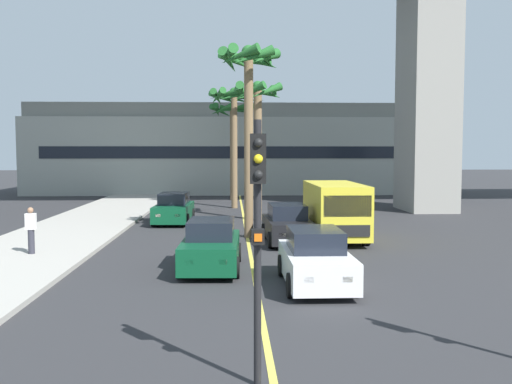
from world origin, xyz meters
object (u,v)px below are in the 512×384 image
object	(u,v)px
palm_tree_far_median	(258,115)
palm_tree_farthest_median	(233,118)
car_queue_third	(174,209)
delivery_van	(335,209)
car_queue_front	(211,247)
pedestrian_near_crosswalk	(31,229)
palm_tree_near_median	(234,109)
palm_tree_mid_median	(248,82)
traffic_light_median_near	(258,216)
car_queue_second	(287,225)
car_queue_fourth	(315,260)

from	to	relation	value
palm_tree_far_median	palm_tree_farthest_median	size ratio (longest dim) A/B	1.01
car_queue_third	delivery_van	bearing A→B (deg)	-38.67
car_queue_front	car_queue_third	size ratio (longest dim) A/B	1.00
car_queue_third	pedestrian_near_crosswalk	bearing A→B (deg)	-112.84
palm_tree_near_median	palm_tree_mid_median	xyz separation A→B (m)	(0.58, -12.70, 0.20)
car_queue_third	traffic_light_median_near	bearing A→B (deg)	-80.74
pedestrian_near_crosswalk	car_queue_second	bearing A→B (deg)	17.73
delivery_van	palm_tree_near_median	bearing A→B (deg)	107.09
traffic_light_median_near	car_queue_second	bearing A→B (deg)	82.60
palm_tree_mid_median	palm_tree_farthest_median	world-z (taller)	palm_tree_mid_median
car_queue_second	car_queue_fourth	world-z (taller)	same
palm_tree_mid_median	palm_tree_far_median	world-z (taller)	palm_tree_mid_median
traffic_light_median_near	palm_tree_mid_median	size ratio (longest dim) A/B	0.51
palm_tree_mid_median	palm_tree_farthest_median	xyz separation A→B (m)	(-0.62, 18.78, -0.48)
delivery_van	palm_tree_far_median	xyz separation A→B (m)	(-2.89, 6.98, 4.34)
palm_tree_far_median	palm_tree_near_median	bearing A→B (deg)	100.95
car_queue_third	delivery_van	size ratio (longest dim) A/B	0.79
palm_tree_mid_median	palm_tree_farthest_median	distance (m)	18.79
car_queue_front	palm_tree_far_median	size ratio (longest dim) A/B	0.56
palm_tree_near_median	palm_tree_mid_median	size ratio (longest dim) A/B	0.95
delivery_van	traffic_light_median_near	xyz separation A→B (m)	(-3.90, -14.91, 1.43)
car_queue_fourth	palm_tree_farthest_median	world-z (taller)	palm_tree_farthest_median
palm_tree_far_median	pedestrian_near_crosswalk	world-z (taller)	palm_tree_far_median
car_queue_front	pedestrian_near_crosswalk	xyz separation A→B (m)	(-6.31, 2.18, 0.28)
delivery_van	palm_tree_far_median	distance (m)	8.71
car_queue_third	palm_tree_farthest_median	xyz separation A→B (m)	(3.08, 13.79, 5.41)
traffic_light_median_near	palm_tree_far_median	xyz separation A→B (m)	(1.01, 21.89, 2.91)
palm_tree_farthest_median	car_queue_front	bearing A→B (deg)	-91.70
car_queue_second	pedestrian_near_crosswalk	xyz separation A→B (m)	(-9.21, -2.95, 0.28)
traffic_light_median_near	pedestrian_near_crosswalk	world-z (taller)	traffic_light_median_near
car_queue_third	palm_tree_farthest_median	size ratio (longest dim) A/B	0.57
traffic_light_median_near	palm_tree_far_median	size ratio (longest dim) A/B	0.57
car_queue_second	palm_tree_far_median	distance (m)	9.13
palm_tree_farthest_median	pedestrian_near_crosswalk	world-z (taller)	palm_tree_farthest_median
car_queue_front	traffic_light_median_near	distance (m)	9.38
car_queue_third	palm_tree_far_median	size ratio (longest dim) A/B	0.56
palm_tree_far_median	car_queue_third	bearing A→B (deg)	-165.30
car_queue_front	pedestrian_near_crosswalk	bearing A→B (deg)	160.93
traffic_light_median_near	delivery_van	bearing A→B (deg)	75.34
car_queue_third	pedestrian_near_crosswalk	xyz separation A→B (m)	(-3.98, -9.45, 0.28)
car_queue_front	palm_tree_near_median	size ratio (longest dim) A/B	0.53
car_queue_front	palm_tree_near_median	world-z (taller)	palm_tree_near_median
palm_tree_near_median	pedestrian_near_crosswalk	size ratio (longest dim) A/B	4.79
car_queue_second	palm_tree_near_median	distance (m)	15.46
car_queue_front	car_queue_second	distance (m)	5.89
car_queue_fourth	palm_tree_far_median	distance (m)	15.90
car_queue_front	palm_tree_farthest_median	xyz separation A→B (m)	(0.76, 25.42, 5.41)
car_queue_front	palm_tree_far_median	world-z (taller)	palm_tree_far_median
car_queue_second	delivery_van	world-z (taller)	delivery_van
pedestrian_near_crosswalk	palm_tree_far_median	bearing A→B (deg)	51.71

